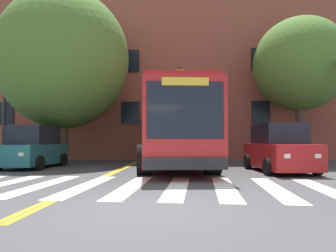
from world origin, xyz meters
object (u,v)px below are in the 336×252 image
Objects in this scene: car_teal_near_lane at (33,149)px; street_tree_curbside_small at (63,59)px; car_red_far_lane at (279,150)px; car_tan_behind_bus at (158,145)px; street_tree_curbside_large at (300,65)px; traffic_light_overhead at (183,98)px; city_bus at (172,127)px.

car_teal_near_lane is 5.24m from street_tree_curbside_small.
car_tan_behind_bus is (-5.67, 11.06, -0.03)m from car_red_far_lane.
car_tan_behind_bus is (4.71, 9.83, -0.02)m from car_teal_near_lane.
car_red_far_lane is at bearing -117.72° from street_tree_curbside_large.
car_red_far_lane is at bearing -62.86° from car_tan_behind_bus.
car_red_far_lane reaches higher than car_tan_behind_bus.
street_tree_curbside_large is (6.18, 1.71, 1.99)m from traffic_light_overhead.
car_teal_near_lane is 7.28m from traffic_light_overhead.
street_tree_curbside_small is (-4.37, -7.35, 4.63)m from car_tan_behind_bus.
street_tree_curbside_small is at bearing 173.25° from traffic_light_overhead.
street_tree_curbside_large is 0.85× the size of street_tree_curbside_small.
street_tree_curbside_small is at bearing 82.13° from car_teal_near_lane.
car_teal_near_lane is at bearing -115.60° from car_tan_behind_bus.
car_teal_near_lane reaches higher than car_red_far_lane.
car_red_far_lane is 0.47× the size of street_tree_curbside_small.
street_tree_curbside_small reaches higher than traffic_light_overhead.
traffic_light_overhead is at bearing -164.50° from street_tree_curbside_large.
street_tree_curbside_small is at bearing 165.69° from city_bus.
car_tan_behind_bus is 0.84× the size of traffic_light_overhead.
street_tree_curbside_small is (-5.78, 1.47, 3.64)m from city_bus.
car_teal_near_lane is 10.45m from car_red_far_lane.
city_bus is at bearing -125.90° from traffic_light_overhead.
city_bus is 2.86× the size of car_tan_behind_bus.
car_red_far_lane is 0.87× the size of traffic_light_overhead.
traffic_light_overhead reaches higher than city_bus.
car_teal_near_lane is at bearing -97.87° from street_tree_curbside_small.
city_bus reaches higher than car_tan_behind_bus.
car_red_far_lane is 0.55× the size of street_tree_curbside_large.
street_tree_curbside_small is at bearing -175.57° from street_tree_curbside_large.
car_tan_behind_bus is at bearing 64.40° from car_teal_near_lane.
car_teal_near_lane is 0.96× the size of car_tan_behind_bus.
city_bus is at bearing -80.88° from car_tan_behind_bus.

